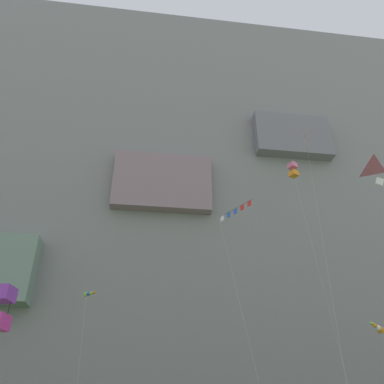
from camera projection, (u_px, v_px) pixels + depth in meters
name	position (u px, v px, depth m)	size (l,w,h in m)	color
cliff_face	(158.00, 205.00, 75.70)	(180.00, 31.27, 75.99)	gray
kite_banner_high_right	(307.00, 151.00, 45.28)	(3.94, 6.92, 30.61)	black
kite_windsock_low_right	(88.00, 294.00, 44.76)	(1.80, 5.39, 14.93)	#8CCC33
kite_box_mid_right	(293.00, 170.00, 53.89)	(1.35, 6.01, 32.75)	pink
kite_windsock_near_cliff	(378.00, 328.00, 45.22)	(4.83, 3.83, 11.69)	orange
kite_banner_mid_left	(236.00, 218.00, 39.79)	(2.54, 6.44, 20.86)	black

